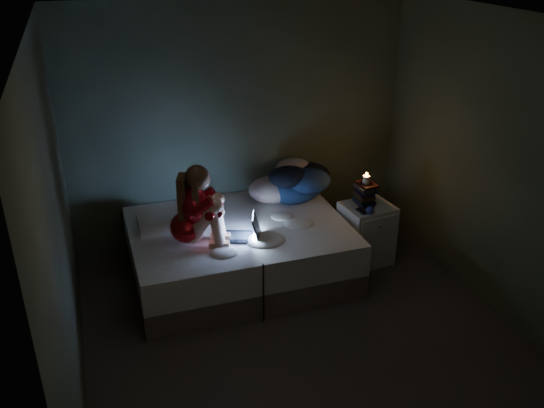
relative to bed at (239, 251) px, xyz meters
name	(u,v)px	position (x,y,z in m)	size (l,w,h in m)	color
floor	(303,337)	(0.26, -1.10, -0.29)	(3.60, 3.80, 0.02)	#353130
ceiling	(312,21)	(0.26, -1.10, 2.33)	(3.60, 3.80, 0.02)	silver
wall_back	(240,126)	(0.26, 0.81, 1.02)	(3.60, 0.02, 2.60)	#343B2D
wall_front	(455,358)	(0.26, -3.01, 1.02)	(3.60, 0.02, 2.60)	#343B2D
wall_left	(57,235)	(-1.55, -1.10, 1.02)	(0.02, 3.80, 2.60)	#343B2D
wall_right	(505,171)	(2.07, -1.10, 1.02)	(0.02, 3.80, 2.60)	#343B2D
bed	(239,251)	(0.00, 0.00, 0.00)	(2.07, 1.55, 0.57)	beige
pillow	(162,222)	(-0.71, 0.18, 0.35)	(0.44, 0.32, 0.13)	white
woman	(185,205)	(-0.53, -0.19, 0.67)	(0.47, 0.31, 0.77)	#8D000D
laptop	(240,226)	(-0.06, -0.24, 0.41)	(0.36, 0.25, 0.25)	black
clothes_pile	(293,180)	(0.72, 0.44, 0.49)	(0.69, 0.55, 0.41)	#151F4D
nightstand	(366,233)	(1.33, -0.12, 0.04)	(0.48, 0.43, 0.64)	silver
book_stack	(365,194)	(1.30, -0.09, 0.47)	(0.19, 0.25, 0.23)	black
candle	(366,180)	(1.30, -0.09, 0.63)	(0.07, 0.07, 0.08)	beige
phone	(360,211)	(1.19, -0.21, 0.36)	(0.07, 0.14, 0.01)	black
blue_orb	(368,210)	(1.23, -0.29, 0.40)	(0.08, 0.08, 0.08)	#353798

